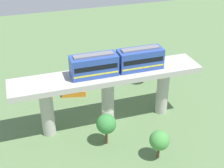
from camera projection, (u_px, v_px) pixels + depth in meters
ground_plane at (108, 121)px, 49.61m from camera, size 120.00×120.00×0.00m
viaduct at (108, 86)px, 46.40m from camera, size 5.20×28.00×8.62m
train at (117, 62)px, 44.92m from camera, size 2.64×13.55×3.24m
parked_car_white at (98, 80)px, 59.61m from camera, size 2.47×4.44×1.76m
parked_car_silver at (42, 92)px, 55.95m from camera, size 1.86×4.22×1.76m
parked_car_orange at (74, 91)px, 56.12m from camera, size 2.68×4.49×1.76m
tree_near_viaduct at (106, 124)px, 43.46m from camera, size 2.81×2.81×4.85m
tree_mid_lot at (143, 66)px, 58.47m from camera, size 3.10×3.10×5.10m
tree_far_corner at (159, 140)px, 41.14m from camera, size 2.67×2.67×4.34m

